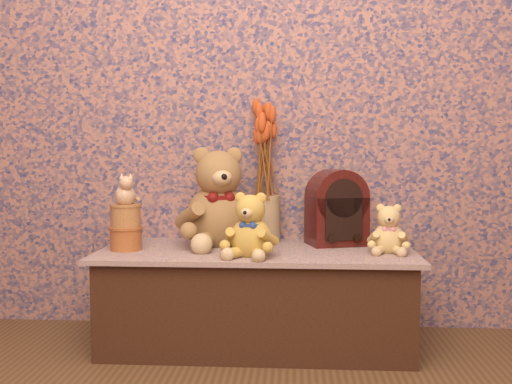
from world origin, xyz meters
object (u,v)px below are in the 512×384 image
(teddy_medium, at_px, (251,222))
(teddy_small, at_px, (389,226))
(ceramic_vase, at_px, (266,219))
(cathedral_radio, at_px, (336,207))
(biscuit_tin_lower, at_px, (126,239))
(cat_figurine, at_px, (125,189))
(teddy_large, at_px, (218,193))

(teddy_medium, distance_m, teddy_small, 0.55)
(teddy_small, distance_m, ceramic_vase, 0.56)
(cathedral_radio, height_order, biscuit_tin_lower, cathedral_radio)
(biscuit_tin_lower, distance_m, cat_figurine, 0.21)
(cathedral_radio, bearing_deg, teddy_medium, -156.33)
(teddy_small, relative_size, cat_figurine, 1.58)
(cathedral_radio, distance_m, biscuit_tin_lower, 0.90)
(ceramic_vase, relative_size, biscuit_tin_lower, 1.63)
(teddy_medium, height_order, cathedral_radio, cathedral_radio)
(teddy_large, bearing_deg, biscuit_tin_lower, -175.62)
(ceramic_vase, height_order, cat_figurine, cat_figurine)
(ceramic_vase, bearing_deg, teddy_medium, -96.67)
(teddy_small, xyz_separation_m, biscuit_tin_lower, (-1.06, -0.01, -0.06))
(teddy_small, bearing_deg, biscuit_tin_lower, -172.30)
(teddy_medium, relative_size, teddy_small, 1.27)
(teddy_large, distance_m, biscuit_tin_lower, 0.43)
(cathedral_radio, distance_m, cat_figurine, 0.89)
(cathedral_radio, distance_m, ceramic_vase, 0.32)
(teddy_small, relative_size, cathedral_radio, 0.64)
(cathedral_radio, height_order, cat_figurine, cathedral_radio)
(teddy_medium, distance_m, biscuit_tin_lower, 0.54)
(cathedral_radio, relative_size, cat_figurine, 2.47)
(teddy_large, relative_size, ceramic_vase, 2.17)
(teddy_large, bearing_deg, teddy_small, -29.95)
(teddy_large, xyz_separation_m, ceramic_vase, (0.20, 0.10, -0.12))
(ceramic_vase, bearing_deg, cat_figurine, -155.72)
(cathedral_radio, bearing_deg, biscuit_tin_lower, 176.00)
(teddy_medium, distance_m, cat_figurine, 0.54)
(teddy_medium, distance_m, cathedral_radio, 0.46)
(biscuit_tin_lower, bearing_deg, cat_figurine, 0.00)
(ceramic_vase, height_order, biscuit_tin_lower, ceramic_vase)
(ceramic_vase, bearing_deg, biscuit_tin_lower, -155.72)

